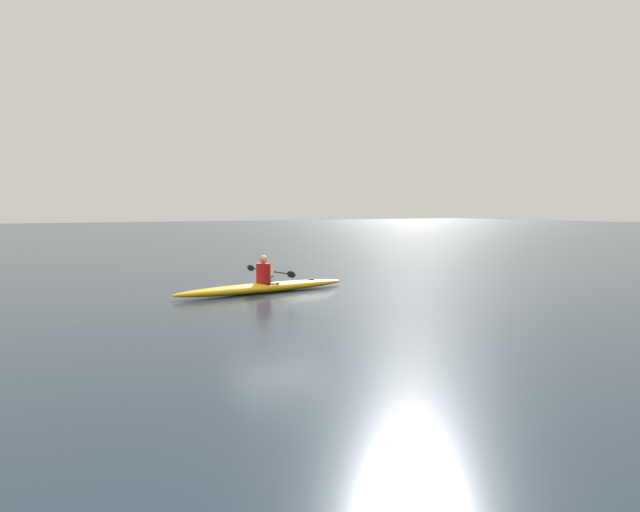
# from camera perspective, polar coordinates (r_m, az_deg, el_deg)

# --- Properties ---
(ground_plane) EXTENTS (160.00, 160.00, 0.00)m
(ground_plane) POSITION_cam_1_polar(r_m,az_deg,el_deg) (16.65, -4.05, -3.31)
(ground_plane) COLOR #1E2D3D
(kayak) EXTENTS (5.21, 1.14, 0.26)m
(kayak) POSITION_cam_1_polar(r_m,az_deg,el_deg) (16.48, -5.24, -2.93)
(kayak) COLOR #EAB214
(kayak) RESTS_ON ground
(kayaker) EXTENTS (0.54, 2.46, 0.73)m
(kayaker) POSITION_cam_1_polar(r_m,az_deg,el_deg) (16.43, -5.20, -1.44)
(kayaker) COLOR red
(kayaker) RESTS_ON kayak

